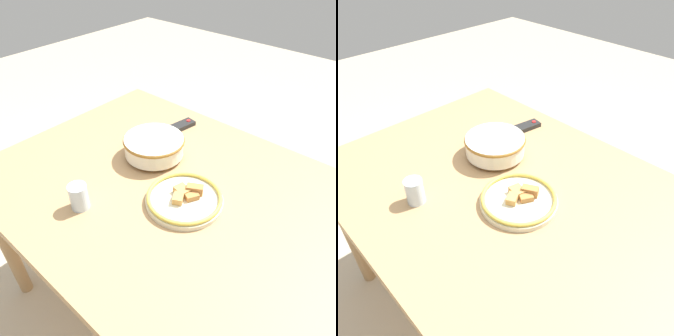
{
  "view_description": "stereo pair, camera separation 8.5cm",
  "coord_description": "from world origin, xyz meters",
  "views": [
    {
      "loc": [
        0.59,
        -0.68,
        1.56
      ],
      "look_at": [
        -0.04,
        0.04,
        0.82
      ],
      "focal_mm": 35.0,
      "sensor_mm": 36.0,
      "label": 1
    },
    {
      "loc": [
        0.65,
        -0.62,
        1.56
      ],
      "look_at": [
        -0.04,
        0.04,
        0.82
      ],
      "focal_mm": 35.0,
      "sensor_mm": 36.0,
      "label": 2
    }
  ],
  "objects": [
    {
      "name": "ground_plane",
      "position": [
        0.0,
        0.0,
        0.0
      ],
      "size": [
        8.0,
        8.0,
        0.0
      ],
      "primitive_type": "plane",
      "color": "#B7A88E"
    },
    {
      "name": "drinking_glass",
      "position": [
        -0.16,
        -0.28,
        0.82
      ],
      "size": [
        0.06,
        0.06,
        0.09
      ],
      "color": "silver",
      "rests_on": "dining_table"
    },
    {
      "name": "noodle_bowl",
      "position": [
        -0.17,
        0.1,
        0.83
      ],
      "size": [
        0.25,
        0.25,
        0.09
      ],
      "color": "silver",
      "rests_on": "dining_table"
    },
    {
      "name": "dining_table",
      "position": [
        0.0,
        0.0,
        0.69
      ],
      "size": [
        1.36,
        1.02,
        0.77
      ],
      "color": "tan",
      "rests_on": "ground_plane"
    },
    {
      "name": "food_plate",
      "position": [
        0.09,
        -0.03,
        0.79
      ],
      "size": [
        0.27,
        0.27,
        0.05
      ],
      "color": "beige",
      "rests_on": "dining_table"
    },
    {
      "name": "tv_remote",
      "position": [
        -0.23,
        0.34,
        0.78
      ],
      "size": [
        0.08,
        0.16,
        0.02
      ],
      "rotation": [
        0.0,
        0.0,
        6.11
      ],
      "color": "black",
      "rests_on": "dining_table"
    }
  ]
}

